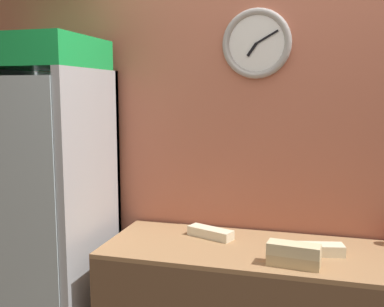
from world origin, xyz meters
The scene contains 6 objects.
wall_back centered at (0.00, 1.26, 1.36)m, with size 5.20×0.10×2.70m.
beverage_cooler centered at (-1.41, 0.91, 1.10)m, with size 0.63×0.70×2.04m.
sandwich_stack_bottom centered at (0.07, 0.67, 0.89)m, with size 0.27×0.12×0.06m.
sandwich_stack_middle centered at (0.07, 0.67, 0.95)m, with size 0.27×0.12×0.06m.
sandwich_flat_left centered at (0.20, 0.87, 0.89)m, with size 0.27×0.15×0.06m.
sandwich_flat_right centered at (-0.43, 1.00, 0.89)m, with size 0.29×0.18×0.06m.
Camera 1 is at (0.16, -1.51, 1.72)m, focal length 42.00 mm.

